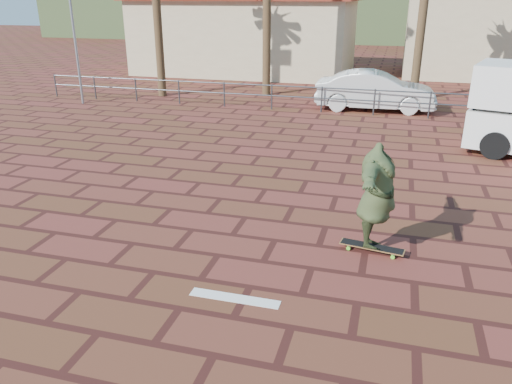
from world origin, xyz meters
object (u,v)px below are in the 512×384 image
Objects in this scene: car_white at (375,91)px; skateboarder at (377,196)px; longboard at (372,247)px; car_silver at (368,84)px.

skateboarder is at bearing -179.59° from car_white.
skateboarder is at bearing 0.00° from longboard.
longboard is at bearing 172.47° from car_silver.
car_silver is (-1.03, 14.12, 0.58)m from longboard.
car_white reaches higher than longboard.
car_white is (0.38, -1.99, 0.09)m from car_silver.
car_silver is at bearing 103.14° from longboard.
car_white is at bearing 179.01° from car_silver.
car_silver is at bearing 5.33° from skateboarder.
longboard is 0.25× the size of car_white.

